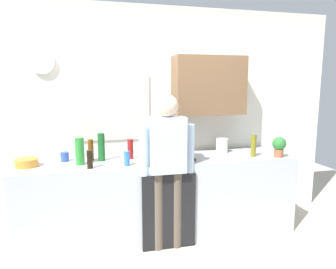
% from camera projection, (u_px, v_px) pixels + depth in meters
% --- Properties ---
extents(ground_plane, '(8.00, 8.00, 0.00)m').
position_uv_depth(ground_plane, '(167.00, 247.00, 3.22)').
color(ground_plane, beige).
extents(kitchen_counter, '(3.03, 0.64, 0.89)m').
position_uv_depth(kitchen_counter, '(161.00, 197.00, 3.44)').
color(kitchen_counter, '#B2B7BC').
rests_on(kitchen_counter, ground_plane).
extents(dishwasher_panel, '(0.56, 0.02, 0.80)m').
position_uv_depth(dishwasher_panel, '(169.00, 212.00, 3.13)').
color(dishwasher_panel, black).
rests_on(dishwasher_panel, ground_plane).
extents(back_wall_assembly, '(4.63, 0.42, 2.60)m').
position_uv_depth(back_wall_assembly, '(159.00, 113.00, 3.69)').
color(back_wall_assembly, silver).
rests_on(back_wall_assembly, ground_plane).
extents(coffee_maker, '(0.20, 0.20, 0.33)m').
position_uv_depth(coffee_maker, '(184.00, 146.00, 3.33)').
color(coffee_maker, black).
rests_on(coffee_maker, kitchen_counter).
extents(bottle_red_vinegar, '(0.06, 0.06, 0.22)m').
position_uv_depth(bottle_red_vinegar, '(130.00, 149.00, 3.35)').
color(bottle_red_vinegar, maroon).
rests_on(bottle_red_vinegar, kitchen_counter).
extents(bottle_olive_oil, '(0.06, 0.06, 0.25)m').
position_uv_depth(bottle_olive_oil, '(253.00, 146.00, 3.46)').
color(bottle_olive_oil, olive).
rests_on(bottle_olive_oil, kitchen_counter).
extents(bottle_amber_beer, '(0.06, 0.06, 0.23)m').
position_uv_depth(bottle_amber_beer, '(91.00, 150.00, 3.28)').
color(bottle_amber_beer, brown).
rests_on(bottle_amber_beer, kitchen_counter).
extents(bottle_clear_soda, '(0.09, 0.09, 0.28)m').
position_uv_depth(bottle_clear_soda, '(80.00, 151.00, 3.10)').
color(bottle_clear_soda, '#2D8C33').
rests_on(bottle_clear_soda, kitchen_counter).
extents(bottle_green_wine, '(0.07, 0.07, 0.30)m').
position_uv_depth(bottle_green_wine, '(101.00, 147.00, 3.26)').
color(bottle_green_wine, '#195923').
rests_on(bottle_green_wine, kitchen_counter).
extents(bottle_dark_sauce, '(0.06, 0.06, 0.18)m').
position_uv_depth(bottle_dark_sauce, '(90.00, 159.00, 2.96)').
color(bottle_dark_sauce, black).
rests_on(bottle_dark_sauce, kitchen_counter).
extents(cup_blue_mug, '(0.08, 0.08, 0.10)m').
position_uv_depth(cup_blue_mug, '(65.00, 157.00, 3.24)').
color(cup_blue_mug, '#3351B2').
rests_on(cup_blue_mug, kitchen_counter).
extents(mixing_bowl, '(0.22, 0.22, 0.08)m').
position_uv_depth(mixing_bowl, '(27.00, 163.00, 3.04)').
color(mixing_bowl, orange).
rests_on(mixing_bowl, kitchen_counter).
extents(potted_plant, '(0.15, 0.15, 0.23)m').
position_uv_depth(potted_plant, '(279.00, 146.00, 3.43)').
color(potted_plant, '#9E5638').
rests_on(potted_plant, kitchen_counter).
extents(dish_soap, '(0.06, 0.06, 0.18)m').
position_uv_depth(dish_soap, '(127.00, 158.00, 3.06)').
color(dish_soap, blue).
rests_on(dish_soap, kitchen_counter).
extents(storage_canister, '(0.14, 0.14, 0.17)m').
position_uv_depth(storage_canister, '(222.00, 145.00, 3.67)').
color(storage_canister, silver).
rests_on(storage_canister, kitchen_counter).
extents(person_at_sink, '(0.57, 0.22, 1.60)m').
position_uv_depth(person_at_sink, '(167.00, 160.00, 3.07)').
color(person_at_sink, brown).
rests_on(person_at_sink, ground_plane).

